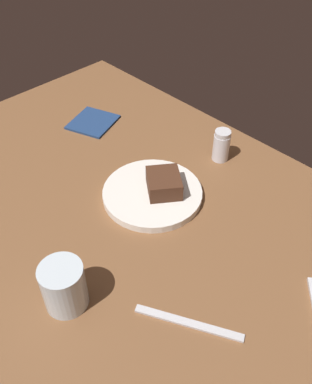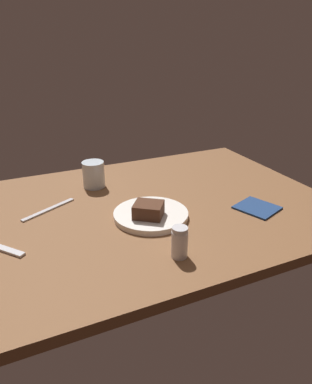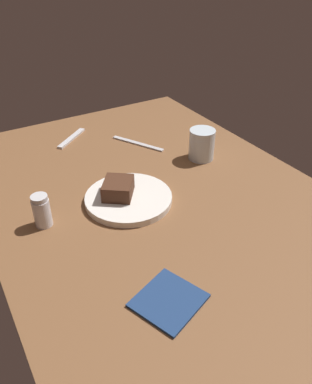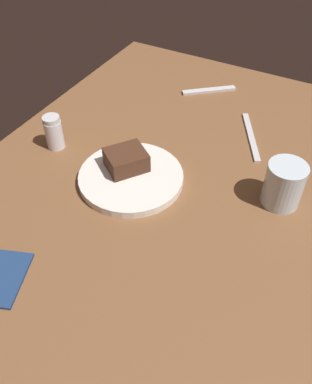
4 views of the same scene
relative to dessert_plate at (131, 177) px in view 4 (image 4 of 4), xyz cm
name	(u,v)px [view 4 (image 4 of 4)]	position (x,y,z in cm)	size (l,w,h in cm)	color
dining_table	(161,199)	(0.60, 7.51, -2.36)	(120.00, 84.00, 3.00)	brown
dessert_plate	(131,177)	(0.00, 0.00, 0.00)	(22.27, 22.27, 1.72)	white
chocolate_cake_slice	(126,160)	(-1.61, -1.98, 2.90)	(7.13, 8.16, 4.08)	#472819
salt_shaker	(54,132)	(-1.86, -21.48, 3.16)	(4.08, 4.08, 8.14)	silver
water_glass	(284,184)	(-8.95, 29.62, 3.78)	(7.71, 7.71, 9.27)	silver
dessert_spoon	(209,90)	(-41.69, 0.23, -0.51)	(15.00, 1.80, 0.70)	silver
butter_knife	(251,136)	(-26.96, 17.46, -0.61)	(19.00, 1.40, 0.50)	silver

